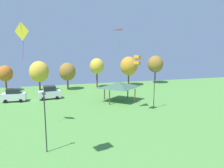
{
  "coord_description": "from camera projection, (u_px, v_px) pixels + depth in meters",
  "views": [
    {
      "loc": [
        -3.02,
        0.05,
        11.27
      ],
      "look_at": [
        0.83,
        14.64,
        8.43
      ],
      "focal_mm": 38.0,
      "sensor_mm": 36.0,
      "label": 1
    }
  ],
  "objects": [
    {
      "name": "treeline_tree_6",
      "position": [
        155.0,
        64.0,
        61.3
      ],
      "size": [
        3.99,
        3.99,
        7.2
      ],
      "color": "brown",
      "rests_on": "ground"
    },
    {
      "name": "treeline_tree_3",
      "position": [
        67.0,
        72.0,
        53.47
      ],
      "size": [
        3.69,
        3.69,
        6.16
      ],
      "color": "brown",
      "rests_on": "ground"
    },
    {
      "name": "treeline_tree_5",
      "position": [
        129.0,
        66.0,
        58.09
      ],
      "size": [
        4.17,
        4.17,
        7.18
      ],
      "color": "brown",
      "rests_on": "ground"
    },
    {
      "name": "parked_car_second_from_left",
      "position": [
        49.0,
        93.0,
        45.36
      ],
      "size": [
        4.27,
        2.32,
        2.55
      ],
      "rotation": [
        0.0,
        0.0,
        0.12
      ],
      "color": "silver",
      "rests_on": "ground"
    },
    {
      "name": "parked_car_leftmost",
      "position": [
        14.0,
        95.0,
        43.45
      ],
      "size": [
        4.34,
        2.25,
        2.48
      ],
      "rotation": [
        0.0,
        0.0,
        -0.08
      ],
      "color": "silver",
      "rests_on": "ground"
    },
    {
      "name": "park_pavilion",
      "position": [
        119.0,
        85.0,
        43.57
      ],
      "size": [
        6.1,
        5.16,
        3.6
      ],
      "color": "brown",
      "rests_on": "ground"
    },
    {
      "name": "light_post_0",
      "position": [
        45.0,
        119.0,
        23.48
      ],
      "size": [
        0.36,
        0.2,
        6.24
      ],
      "color": "#2D2D33",
      "rests_on": "ground"
    },
    {
      "name": "kite_flying_2",
      "position": [
        22.0,
        33.0,
        28.26
      ],
      "size": [
        1.74,
        1.44,
        4.49
      ],
      "color": "yellow"
    },
    {
      "name": "kite_flying_5",
      "position": [
        123.0,
        34.0,
        34.46
      ],
      "size": [
        2.15,
        1.98,
        2.73
      ],
      "color": "#E54C93"
    },
    {
      "name": "light_post_1",
      "position": [
        154.0,
        87.0,
        38.69
      ],
      "size": [
        0.36,
        0.2,
        6.44
      ],
      "color": "#2D2D33",
      "rests_on": "ground"
    },
    {
      "name": "kite_flying_3",
      "position": [
        137.0,
        60.0,
        35.66
      ],
      "size": [
        1.18,
        1.18,
        3.22
      ],
      "color": "orange"
    },
    {
      "name": "treeline_tree_4",
      "position": [
        97.0,
        66.0,
        55.65
      ],
      "size": [
        3.33,
        3.33,
        6.97
      ],
      "color": "brown",
      "rests_on": "ground"
    },
    {
      "name": "treeline_tree_1",
      "position": [
        5.0,
        73.0,
        51.75
      ],
      "size": [
        3.22,
        3.22,
        5.77
      ],
      "color": "brown",
      "rests_on": "ground"
    },
    {
      "name": "treeline_tree_2",
      "position": [
        39.0,
        72.0,
        51.93
      ],
      "size": [
        4.2,
        4.2,
        6.67
      ],
      "color": "brown",
      "rests_on": "ground"
    }
  ]
}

